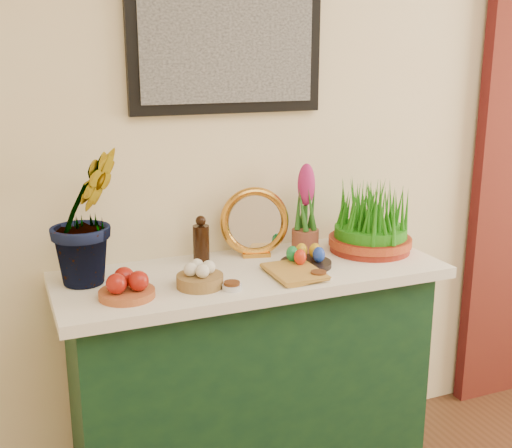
{
  "coord_description": "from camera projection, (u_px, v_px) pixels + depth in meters",
  "views": [
    {
      "loc": [
        -1.19,
        -0.04,
        1.65
      ],
      "look_at": [
        -0.37,
        1.95,
        1.07
      ],
      "focal_mm": 45.0,
      "sensor_mm": 36.0,
      "label": 1
    }
  ],
  "objects": [
    {
      "name": "mirror",
      "position": [
        255.0,
        223.0,
        2.45
      ],
      "size": [
        0.27,
        0.12,
        0.27
      ],
      "color": "gold",
      "rests_on": "tablecloth"
    },
    {
      "name": "hyacinth_pink",
      "position": [
        306.0,
        212.0,
        2.5
      ],
      "size": [
        0.11,
        0.11,
        0.35
      ],
      "color": "brown",
      "rests_on": "tablecloth"
    },
    {
      "name": "spice_dish_left",
      "position": [
        232.0,
        286.0,
        2.12
      ],
      "size": [
        0.07,
        0.07,
        0.03
      ],
      "color": "silver",
      "rests_on": "tablecloth"
    },
    {
      "name": "hyacinth_green",
      "position": [
        85.0,
        195.0,
        2.11
      ],
      "size": [
        0.38,
        0.36,
        0.61
      ],
      "primitive_type": "imported",
      "rotation": [
        0.0,
        0.0,
        0.39
      ],
      "color": "#286C1F",
      "rests_on": "tablecloth"
    },
    {
      "name": "spice_dish_right",
      "position": [
        318.0,
        276.0,
        2.22
      ],
      "size": [
        0.07,
        0.07,
        0.03
      ],
      "color": "silver",
      "rests_on": "tablecloth"
    },
    {
      "name": "book",
      "position": [
        272.0,
        274.0,
        2.22
      ],
      "size": [
        0.16,
        0.23,
        0.03
      ],
      "primitive_type": "imported",
      "rotation": [
        0.0,
        0.0,
        -0.01
      ],
      "color": "#BC8834",
      "rests_on": "tablecloth"
    },
    {
      "name": "sideboard",
      "position": [
        251.0,
        384.0,
        2.45
      ],
      "size": [
        1.3,
        0.45,
        0.85
      ],
      "primitive_type": "cube",
      "color": "#163D1C",
      "rests_on": "ground"
    },
    {
      "name": "wheatgrass_sabzeh",
      "position": [
        371.0,
        222.0,
        2.51
      ],
      "size": [
        0.33,
        0.33,
        0.27
      ],
      "color": "maroon",
      "rests_on": "tablecloth"
    },
    {
      "name": "egg_plate",
      "position": [
        306.0,
        259.0,
        2.35
      ],
      "size": [
        0.19,
        0.19,
        0.08
      ],
      "color": "black",
      "rests_on": "tablecloth"
    },
    {
      "name": "vinegar_cruet",
      "position": [
        201.0,
        242.0,
        2.38
      ],
      "size": [
        0.06,
        0.06,
        0.18
      ],
      "color": "black",
      "rests_on": "tablecloth"
    },
    {
      "name": "apple_bowl",
      "position": [
        127.0,
        286.0,
        2.04
      ],
      "size": [
        0.19,
        0.19,
        0.09
      ],
      "color": "#AA5329",
      "rests_on": "tablecloth"
    },
    {
      "name": "garlic_basket",
      "position": [
        200.0,
        276.0,
        2.14
      ],
      "size": [
        0.16,
        0.16,
        0.09
      ],
      "color": "olive",
      "rests_on": "tablecloth"
    },
    {
      "name": "tablecloth",
      "position": [
        251.0,
        274.0,
        2.33
      ],
      "size": [
        1.4,
        0.55,
        0.04
      ],
      "primitive_type": "cube",
      "color": "white",
      "rests_on": "sideboard"
    }
  ]
}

